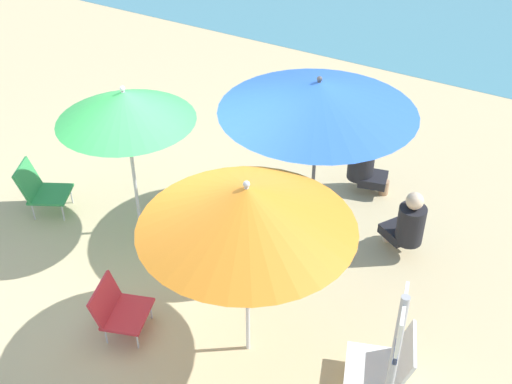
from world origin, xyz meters
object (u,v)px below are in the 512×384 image
(person_a, at_px, (364,163))
(beach_chair_c, at_px, (118,308))
(umbrella_orange, at_px, (247,208))
(person_b, at_px, (407,224))
(beach_chair_a, at_px, (40,188))
(umbrella_green, at_px, (125,106))
(umbrella_blue, at_px, (318,97))
(beach_chair_b, at_px, (386,364))
(warning_sign, at_px, (391,375))

(person_a, bearing_deg, beach_chair_c, -121.43)
(umbrella_orange, relative_size, person_b, 2.25)
(umbrella_orange, height_order, beach_chair_a, umbrella_orange)
(umbrella_orange, height_order, person_a, umbrella_orange)
(umbrella_green, bearing_deg, person_b, 23.08)
(umbrella_green, xyz_separation_m, person_a, (2.00, 2.21, -1.30))
(umbrella_blue, relative_size, person_b, 2.43)
(beach_chair_b, bearing_deg, person_a, -83.12)
(umbrella_blue, height_order, beach_chair_a, umbrella_blue)
(person_a, distance_m, person_b, 1.34)
(person_b, bearing_deg, umbrella_green, 53.20)
(umbrella_blue, height_order, person_a, umbrella_blue)
(umbrella_blue, relative_size, beach_chair_b, 2.94)
(beach_chair_c, bearing_deg, person_b, 32.06)
(umbrella_green, height_order, beach_chair_b, umbrella_green)
(person_b, bearing_deg, warning_sign, 135.40)
(umbrella_green, distance_m, beach_chair_c, 2.15)
(beach_chair_b, relative_size, warning_sign, 0.35)
(umbrella_blue, distance_m, beach_chair_a, 3.72)
(umbrella_blue, relative_size, beach_chair_c, 3.38)
(umbrella_green, distance_m, beach_chair_b, 3.77)
(person_a, distance_m, warning_sign, 4.27)
(umbrella_green, xyz_separation_m, umbrella_orange, (2.11, -0.92, 0.02))
(beach_chair_a, bearing_deg, beach_chair_b, -32.32)
(beach_chair_c, height_order, person_b, person_b)
(beach_chair_a, bearing_deg, beach_chair_c, -54.02)
(person_a, height_order, person_b, person_b)
(umbrella_blue, xyz_separation_m, beach_chair_c, (-0.95, -2.43, -1.55))
(umbrella_orange, bearing_deg, person_a, 92.04)
(umbrella_blue, height_order, beach_chair_b, umbrella_blue)
(beach_chair_b, relative_size, beach_chair_c, 1.15)
(umbrella_blue, bearing_deg, beach_chair_c, -111.32)
(umbrella_blue, relative_size, beach_chair_a, 3.04)
(person_a, bearing_deg, warning_sign, -79.49)
(umbrella_blue, relative_size, person_a, 2.45)
(person_b, bearing_deg, beach_chair_a, 50.25)
(umbrella_blue, distance_m, person_a, 1.84)
(umbrella_blue, bearing_deg, person_a, 80.34)
(umbrella_blue, height_order, beach_chair_c, umbrella_blue)
(beach_chair_b, relative_size, person_a, 0.83)
(umbrella_green, distance_m, person_b, 3.43)
(beach_chair_b, bearing_deg, warning_sign, 86.44)
(umbrella_orange, relative_size, umbrella_blue, 0.92)
(beach_chair_b, bearing_deg, person_b, -94.92)
(beach_chair_a, bearing_deg, warning_sign, -42.41)
(umbrella_green, xyz_separation_m, umbrella_blue, (1.80, 1.06, 0.12))
(person_a, xyz_separation_m, warning_sign, (1.71, -3.80, 0.91))
(umbrella_green, bearing_deg, person_a, 47.85)
(warning_sign, bearing_deg, beach_chair_c, 161.12)
(umbrella_blue, xyz_separation_m, beach_chair_a, (-3.12, -1.37, -1.49))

